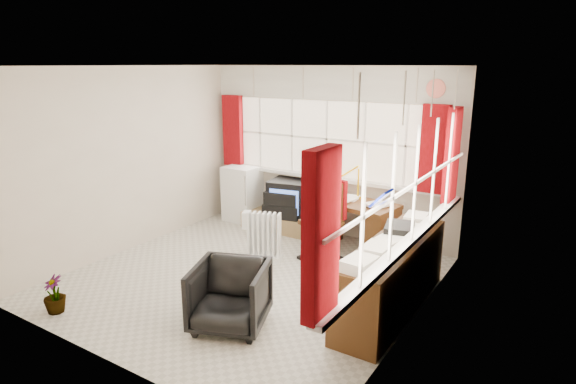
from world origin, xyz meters
name	(u,v)px	position (x,y,z in m)	size (l,w,h in m)	color
ground	(248,278)	(0.00, 0.00, 0.00)	(4.00, 4.00, 0.00)	beige
room_walls	(245,157)	(0.00, 0.00, 1.50)	(4.00, 4.00, 4.00)	beige
window_back	(325,173)	(0.00, 1.94, 0.95)	(3.70, 0.12, 3.60)	beige
window_right	(409,234)	(1.94, 0.00, 0.95)	(0.12, 3.70, 3.60)	beige
curtains	(354,156)	(0.92, 0.93, 1.46)	(3.83, 3.83, 1.15)	maroon
overhead_cabinets	(363,88)	(0.98, 0.98, 2.25)	(3.98, 3.98, 0.48)	silver
desk	(352,223)	(0.66, 1.51, 0.39)	(1.30, 0.79, 0.74)	#553414
desk_lamp	(359,176)	(0.64, 1.71, 1.03)	(0.16, 0.13, 0.46)	yellow
task_chair	(327,217)	(0.50, 1.09, 0.57)	(0.56, 0.58, 1.08)	black
office_chair	(230,296)	(0.51, -0.97, 0.33)	(0.70, 0.72, 0.65)	black
radiator	(264,242)	(-0.14, 0.54, 0.27)	(0.48, 0.32, 0.67)	white
credenza	(392,275)	(1.73, 0.20, 0.40)	(0.50, 2.00, 0.85)	#553414
file_tray	(399,230)	(1.70, 0.43, 0.81)	(0.29, 0.38, 0.13)	black
tv_bench	(286,223)	(-0.55, 1.72, 0.12)	(1.40, 0.50, 0.25)	#A68053
crt_tv	(291,197)	(-0.51, 1.78, 0.52)	(0.70, 0.66, 0.55)	black
hifi_stack	(283,204)	(-0.54, 1.63, 0.45)	(0.63, 0.46, 0.41)	black
mini_fridge	(244,193)	(-1.43, 1.80, 0.45)	(0.54, 0.55, 0.91)	white
spray_bottle_a	(324,230)	(0.12, 1.73, 0.13)	(0.10, 0.10, 0.27)	white
spray_bottle_b	(325,245)	(0.37, 1.28, 0.09)	(0.08, 0.09, 0.19)	#93DBCB
flower_vase	(54,294)	(-1.21, -1.73, 0.20)	(0.23, 0.23, 0.41)	black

